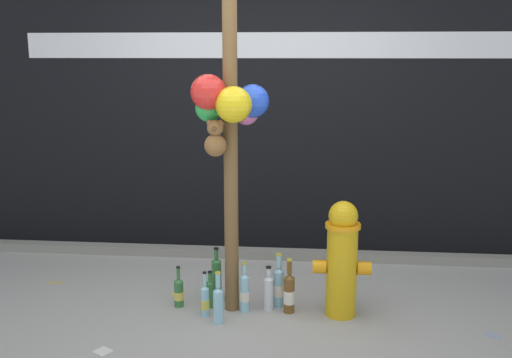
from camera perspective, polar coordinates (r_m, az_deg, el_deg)
The scene contains 19 objects.
ground_plane at distance 4.14m, azimuth -2.03°, elevation -14.23°, with size 14.00×14.00×0.00m, color #9E9B93.
building_wall at distance 5.54m, azimuth 0.30°, elevation 13.57°, with size 10.00×0.21×3.95m.
curb_strip at distance 5.44m, azimuth -0.10°, elevation -7.17°, with size 8.00×0.12×0.08m, color gray.
memorial_post at distance 4.03m, azimuth -2.58°, elevation 8.83°, with size 0.65×0.46×2.80m.
fire_hydrant at distance 4.23m, azimuth 8.25°, elevation -7.55°, with size 0.41×0.25×0.83m.
bottle_0 at distance 4.17m, azimuth -3.65°, elevation -11.77°, with size 0.07×0.07×0.37m.
bottle_1 at distance 4.54m, azimuth -2.46°, elevation -9.72°, with size 0.06×0.06×0.37m.
bottle_2 at distance 4.54m, azimuth -3.81°, elevation -9.38°, with size 0.07×0.07×0.40m.
bottle_3 at distance 4.33m, azimuth -1.10°, elevation -10.80°, with size 0.07×0.07×0.37m.
bottle_4 at distance 4.33m, azimuth 3.20°, elevation -10.84°, with size 0.08×0.08×0.40m.
bottle_5 at distance 4.29m, azimuth -4.92°, elevation -11.54°, with size 0.06×0.06×0.33m.
bottle_6 at distance 4.42m, azimuth 2.19°, elevation -10.22°, with size 0.08×0.08×0.40m.
bottle_7 at distance 4.43m, azimuth -4.43°, elevation -10.80°, with size 0.06×0.06×0.28m.
bottle_8 at distance 4.47m, azimuth -7.42°, elevation -10.72°, with size 0.07×0.07×0.31m.
bottle_9 at distance 4.37m, azimuth 1.20°, elevation -10.71°, with size 0.07×0.07×0.33m.
litter_0 at distance 5.15m, azimuth -18.72°, elevation -9.39°, with size 0.12×0.07×0.01m, color tan.
litter_1 at distance 4.34m, azimuth 21.77°, elevation -13.78°, with size 0.06×0.09×0.01m, color #8C99B2.
litter_2 at distance 4.73m, azimuth -7.48°, elevation -10.80°, with size 0.14×0.09×0.01m, color tan.
litter_3 at distance 3.98m, azimuth -14.49°, elevation -15.69°, with size 0.10×0.09×0.01m, color silver.
Camera 1 is at (0.48, -3.68, 1.83)m, focal length 41.68 mm.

